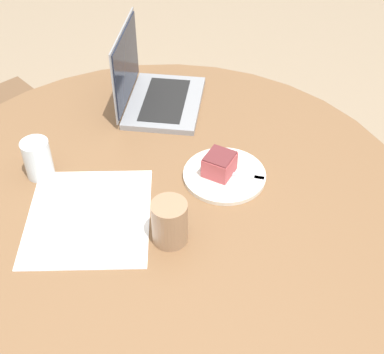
{
  "coord_description": "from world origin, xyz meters",
  "views": [
    {
      "loc": [
        -0.87,
        0.41,
        1.67
      ],
      "look_at": [
        -0.01,
        -0.1,
        0.76
      ],
      "focal_mm": 50.0,
      "sensor_mm": 36.0,
      "label": 1
    }
  ],
  "objects": [
    {
      "name": "plate",
      "position": [
        -0.01,
        -0.19,
        0.72
      ],
      "size": [
        0.22,
        0.22,
        0.01
      ],
      "color": "silver",
      "rests_on": "dining_table"
    },
    {
      "name": "water_glass",
      "position": [
        0.25,
        0.22,
        0.77
      ],
      "size": [
        0.07,
        0.07,
        0.11
      ],
      "color": "silver",
      "rests_on": "dining_table"
    },
    {
      "name": "cake_slice",
      "position": [
        -0.0,
        -0.18,
        0.76
      ],
      "size": [
        0.1,
        0.1,
        0.06
      ],
      "rotation": [
        0.0,
        0.0,
        3.69
      ],
      "color": "#B74C51",
      "rests_on": "plate"
    },
    {
      "name": "fork",
      "position": [
        -0.04,
        -0.22,
        0.73
      ],
      "size": [
        0.13,
        0.14,
        0.0
      ],
      "rotation": [
        0.0,
        0.0,
        3.95
      ],
      "color": "silver",
      "rests_on": "plate"
    },
    {
      "name": "laptop",
      "position": [
        0.39,
        -0.19,
        0.76
      ],
      "size": [
        0.37,
        0.36,
        0.25
      ],
      "rotation": [
        0.0,
        0.0,
        8.76
      ],
      "color": "gray",
      "rests_on": "dining_table"
    },
    {
      "name": "paper_document",
      "position": [
        0.04,
        0.17,
        0.72
      ],
      "size": [
        0.43,
        0.42,
        0.0
      ],
      "rotation": [
        0.0,
        0.0,
        -0.51
      ],
      "color": "white",
      "rests_on": "dining_table"
    },
    {
      "name": "coffee_glass",
      "position": [
        -0.13,
        0.03,
        0.77
      ],
      "size": [
        0.08,
        0.08,
        0.11
      ],
      "color": "#997556",
      "rests_on": "dining_table"
    },
    {
      "name": "ground_plane",
      "position": [
        0.0,
        0.0,
        0.0
      ],
      "size": [
        12.0,
        12.0,
        0.0
      ],
      "primitive_type": "plane",
      "color": "gray"
    },
    {
      "name": "dining_table",
      "position": [
        0.0,
        0.0,
        0.63
      ],
      "size": [
        1.34,
        1.34,
        0.72
      ],
      "color": "brown",
      "rests_on": "ground_plane"
    }
  ]
}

